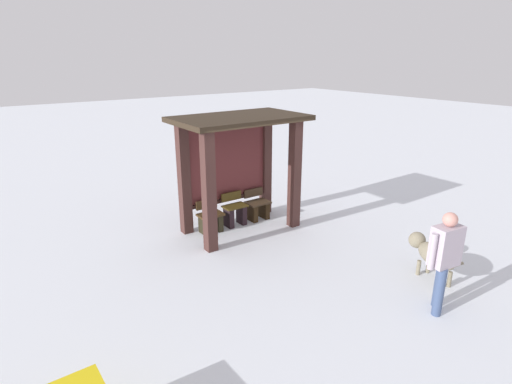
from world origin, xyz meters
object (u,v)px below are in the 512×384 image
object	(u,v)px
bench_center_inside	(235,213)
person_walking	(445,255)
dog	(433,253)
bench_left_inside	(210,220)
bench_right_inside	(257,208)
bus_shelter	(237,151)

from	to	relation	value
bench_center_inside	person_walking	bearing A→B (deg)	-80.96
person_walking	dog	distance (m)	1.11
bench_left_inside	bench_right_inside	bearing A→B (deg)	0.03
bus_shelter	bench_right_inside	distance (m)	1.65
dog	bench_center_inside	bearing A→B (deg)	110.77
bench_right_inside	dog	size ratio (longest dim) A/B	0.61
bench_center_inside	dog	xyz separation A→B (m)	(1.53, -4.04, 0.18)
bus_shelter	bench_center_inside	xyz separation A→B (m)	(0.00, 0.14, -1.48)
bench_center_inside	bench_right_inside	world-z (taller)	bench_center_inside
bus_shelter	bench_right_inside	bearing A→B (deg)	12.23
bus_shelter	person_walking	size ratio (longest dim) A/B	1.70
bench_right_inside	person_walking	size ratio (longest dim) A/B	0.44
dog	bench_left_inside	bearing A→B (deg)	118.34
bench_left_inside	dog	distance (m)	4.60
bench_left_inside	dog	xyz separation A→B (m)	(2.18, -4.04, 0.20)
bus_shelter	person_walking	world-z (taller)	bus_shelter
bench_center_inside	person_walking	distance (m)	4.77
bench_right_inside	person_walking	bearing A→B (deg)	-88.85
person_walking	dog	bearing A→B (deg)	38.26
bus_shelter	bench_right_inside	xyz separation A→B (m)	(0.65, 0.14, -1.51)
bench_left_inside	bench_center_inside	world-z (taller)	bench_center_inside
bench_center_inside	bus_shelter	bearing A→B (deg)	-90.00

